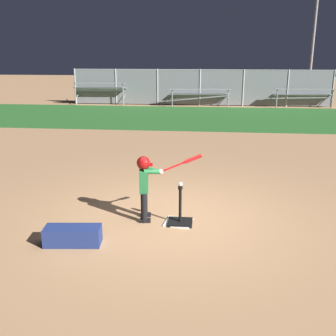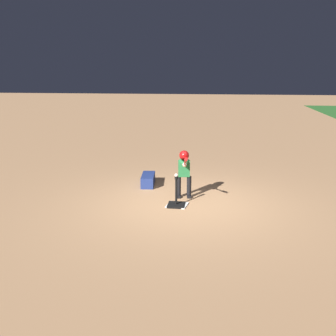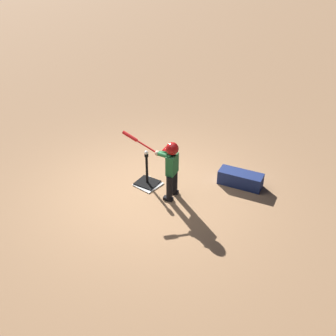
# 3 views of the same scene
# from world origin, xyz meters

# --- Properties ---
(ground_plane) EXTENTS (90.00, 90.00, 0.00)m
(ground_plane) POSITION_xyz_m (0.00, 0.00, 0.00)
(ground_plane) COLOR #AD7F56
(home_plate) EXTENTS (0.50, 0.50, 0.02)m
(home_plate) POSITION_xyz_m (0.10, -0.19, 0.01)
(home_plate) COLOR white
(home_plate) RESTS_ON ground_plane
(batting_tee) EXTENTS (0.42, 0.37, 0.67)m
(batting_tee) POSITION_xyz_m (0.13, -0.21, 0.09)
(batting_tee) COLOR black
(batting_tee) RESTS_ON ground_plane
(batter_child) EXTENTS (1.09, 0.36, 1.17)m
(batter_child) POSITION_xyz_m (-0.46, -0.10, 0.72)
(batter_child) COLOR black
(batter_child) RESTS_ON ground_plane
(baseball) EXTENTS (0.07, 0.07, 0.07)m
(baseball) POSITION_xyz_m (0.13, -0.21, 0.70)
(baseball) COLOR white
(baseball) RESTS_ON batting_tee
(equipment_bag) EXTENTS (0.87, 0.41, 0.28)m
(equipment_bag) POSITION_xyz_m (-1.42, -1.14, 0.14)
(equipment_bag) COLOR navy
(equipment_bag) RESTS_ON ground_plane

